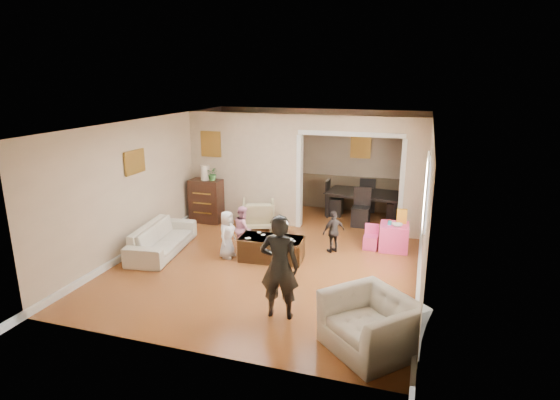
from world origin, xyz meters
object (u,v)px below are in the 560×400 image
(coffee_table, at_px, (272,249))
(dresser, at_px, (206,201))
(armchair_front, at_px, (371,324))
(coffee_cup, at_px, (276,237))
(armchair_back, at_px, (259,214))
(dining_table, at_px, (364,205))
(child_kneel_b, at_px, (243,228))
(adult_person, at_px, (279,267))
(play_table, at_px, (394,237))
(table_lamp, at_px, (205,172))
(cyan_cup, at_px, (390,223))
(child_kneel_a, at_px, (227,234))
(sofa, at_px, (162,238))
(child_toddler, at_px, (334,232))

(coffee_table, bearing_deg, dresser, 142.09)
(armchair_front, height_order, coffee_cup, armchair_front)
(armchair_back, bearing_deg, dining_table, -166.78)
(child_kneel_b, bearing_deg, adult_person, -172.15)
(armchair_front, relative_size, play_table, 1.98)
(play_table, bearing_deg, adult_person, -113.51)
(table_lamp, relative_size, child_kneel_b, 0.39)
(armchair_back, height_order, armchair_front, armchair_front)
(coffee_cup, relative_size, cyan_cup, 1.23)
(armchair_back, xyz_separation_m, dining_table, (2.23, 1.50, -0.01))
(adult_person, bearing_deg, armchair_front, 157.08)
(table_lamp, relative_size, coffee_table, 0.30)
(play_table, height_order, child_kneel_b, child_kneel_b)
(armchair_front, relative_size, child_kneel_a, 1.18)
(dresser, bearing_deg, sofa, -89.23)
(armchair_front, height_order, cyan_cup, armchair_front)
(cyan_cup, relative_size, adult_person, 0.05)
(armchair_front, distance_m, child_kneel_b, 3.95)
(sofa, height_order, child_toddler, child_toddler)
(armchair_back, height_order, cyan_cup, armchair_back)
(dresser, relative_size, child_kneel_a, 1.11)
(cyan_cup, distance_m, child_kneel_a, 3.24)
(sofa, bearing_deg, armchair_front, -123.84)
(sofa, distance_m, adult_person, 3.49)
(table_lamp, bearing_deg, coffee_cup, -37.48)
(cyan_cup, bearing_deg, child_toddler, -156.82)
(cyan_cup, distance_m, dining_table, 2.15)
(cyan_cup, xyz_separation_m, child_kneel_a, (-2.94, -1.35, -0.11))
(coffee_cup, bearing_deg, table_lamp, 142.52)
(armchair_back, distance_m, table_lamp, 1.62)
(coffee_table, relative_size, adult_person, 0.76)
(coffee_table, distance_m, child_kneel_b, 0.80)
(coffee_cup, relative_size, child_kneel_a, 0.11)
(coffee_cup, bearing_deg, adult_person, -70.20)
(adult_person, bearing_deg, armchair_back, -70.23)
(dresser, height_order, cyan_cup, dresser)
(child_kneel_a, relative_size, child_toddler, 1.09)
(sofa, height_order, coffee_cup, sofa)
(sofa, relative_size, coffee_cup, 19.38)
(play_table, height_order, child_toddler, child_toddler)
(coffee_table, distance_m, child_kneel_a, 0.90)
(coffee_cup, bearing_deg, sofa, -174.40)
(dining_table, bearing_deg, child_toddler, -89.88)
(cyan_cup, xyz_separation_m, dining_table, (-0.75, 2.00, -0.25))
(sofa, relative_size, dresser, 1.85)
(coffee_table, bearing_deg, child_kneel_a, -169.99)
(sofa, distance_m, dining_table, 4.97)
(table_lamp, bearing_deg, play_table, -6.44)
(armchair_back, relative_size, play_table, 1.30)
(coffee_table, height_order, child_toddler, child_toddler)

